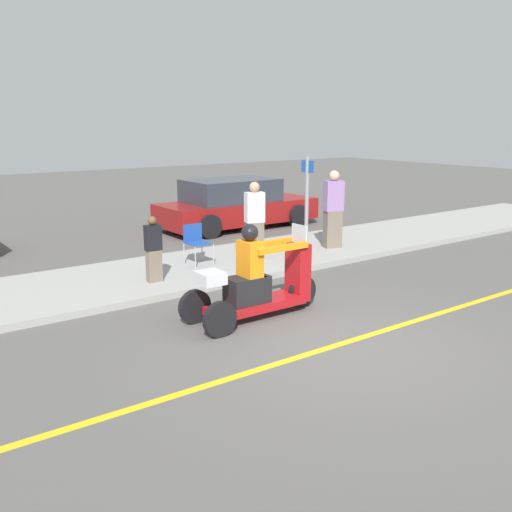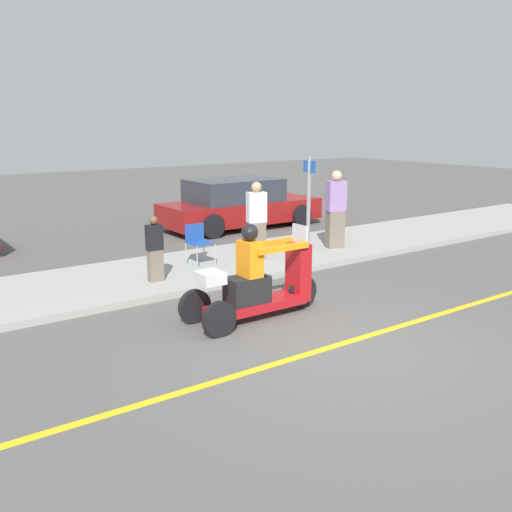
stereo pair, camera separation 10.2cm
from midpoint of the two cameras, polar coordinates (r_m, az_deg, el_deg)
name	(u,v)px [view 2 (the right image)]	position (r m, az deg, el deg)	size (l,w,h in m)	color
ground_plane	(340,344)	(8.06, 8.77, -8.73)	(60.00, 60.00, 0.00)	#565451
lane_stripe	(323,349)	(7.86, 7.13, -9.24)	(24.00, 0.12, 0.01)	gold
sidewalk_strip	(182,271)	(11.60, -7.19, -1.49)	(28.00, 2.80, 0.12)	#9E9E99
motorcycle_trike	(257,285)	(8.85, 0.47, -2.89)	(2.36, 0.81, 1.51)	black
spectator_end_of_line	(155,250)	(10.58, -9.81, 0.58)	(0.30, 0.19, 1.22)	#726656
spectator_far_back	(336,211)	(13.34, 8.19, 4.48)	(0.48, 0.37, 1.79)	#726656
spectator_near_curb	(256,222)	(12.10, 0.29, 3.39)	(0.44, 0.34, 1.65)	#726656
folding_chair_set_back	(198,240)	(11.81, -5.60, 1.64)	(0.48, 0.48, 0.82)	#A5A8AD
parked_car_lot_center	(239,205)	(16.44, -1.57, 5.16)	(4.63, 2.03, 1.41)	maroon
street_sign	(309,206)	(11.73, 5.53, 4.99)	(0.08, 0.36, 2.20)	gray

